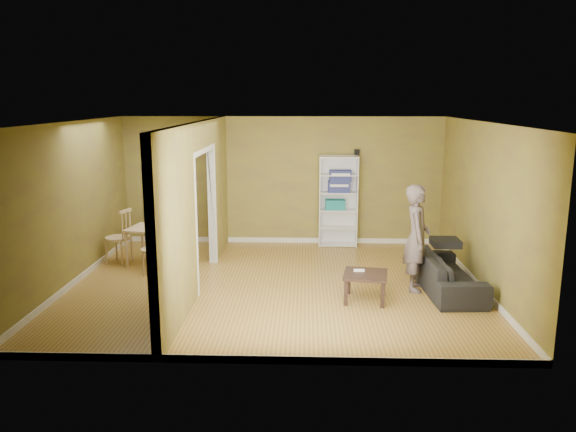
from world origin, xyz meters
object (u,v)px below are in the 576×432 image
(sofa, at_px, (447,268))
(person, at_px, (417,229))
(chair_far, at_px, (168,233))
(coffee_table, at_px, (365,278))
(chair_left, at_px, (118,236))
(dining_table, at_px, (160,232))
(bookshelf, at_px, (338,201))
(chair_near, at_px, (153,248))

(sofa, height_order, person, person)
(chair_far, bearing_deg, coffee_table, 123.80)
(sofa, xyz_separation_m, person, (-0.49, 0.03, 0.61))
(person, xyz_separation_m, chair_left, (-5.12, 1.25, -0.47))
(person, xyz_separation_m, coffee_table, (-0.83, -0.53, -0.62))
(dining_table, bearing_deg, bookshelf, 24.57)
(bookshelf, xyz_separation_m, coffee_table, (0.24, -3.25, -0.56))
(bookshelf, relative_size, chair_far, 2.05)
(sofa, distance_m, person, 0.79)
(sofa, height_order, coffee_table, sofa)
(dining_table, bearing_deg, coffee_table, -26.51)
(sofa, relative_size, chair_left, 1.90)
(sofa, xyz_separation_m, coffee_table, (-1.32, -0.50, -0.01))
(bookshelf, relative_size, chair_left, 1.81)
(bookshelf, relative_size, chair_near, 2.03)
(dining_table, relative_size, chair_far, 1.22)
(coffee_table, bearing_deg, bookshelf, 94.22)
(coffee_table, bearing_deg, chair_left, 157.42)
(bookshelf, distance_m, chair_far, 3.43)
(coffee_table, xyz_separation_m, chair_far, (-3.51, 2.32, 0.09))
(dining_table, bearing_deg, chair_left, 177.91)
(bookshelf, height_order, dining_table, bookshelf)
(sofa, height_order, chair_far, chair_far)
(sofa, height_order, bookshelf, bookshelf)
(sofa, relative_size, coffee_table, 3.06)
(bookshelf, xyz_separation_m, chair_near, (-3.26, -2.05, -0.47))
(sofa, xyz_separation_m, bookshelf, (-1.56, 2.75, 0.55))
(chair_left, relative_size, chair_near, 1.13)
(chair_left, xyz_separation_m, chair_far, (0.78, 0.54, -0.06))
(bookshelf, distance_m, dining_table, 3.62)
(chair_near, xyz_separation_m, chair_far, (-0.01, 1.12, -0.00))
(person, bearing_deg, chair_near, 89.58)
(coffee_table, relative_size, chair_left, 0.62)
(bookshelf, bearing_deg, chair_left, -160.02)
(sofa, xyz_separation_m, chair_near, (-4.82, 0.70, 0.08))
(chair_left, bearing_deg, person, 90.94)
(chair_near, bearing_deg, chair_left, 140.37)
(bookshelf, distance_m, chair_left, 4.33)
(dining_table, relative_size, chair_near, 1.21)
(person, xyz_separation_m, bookshelf, (-1.07, 2.72, -0.06))
(coffee_table, height_order, chair_left, chair_left)
(sofa, relative_size, dining_table, 1.77)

